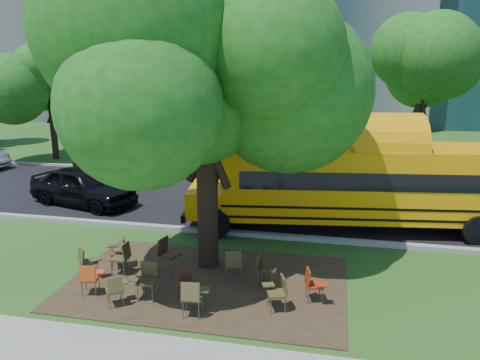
% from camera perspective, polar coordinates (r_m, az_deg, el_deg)
% --- Properties ---
extents(ground, '(160.00, 160.00, 0.00)m').
position_cam_1_polar(ground, '(12.99, -7.79, -10.97)').
color(ground, '#255019').
rests_on(ground, ground).
extents(dirt_patch, '(7.00, 4.50, 0.03)m').
position_cam_1_polar(dirt_patch, '(12.28, -4.09, -12.36)').
color(dirt_patch, '#382819').
rests_on(dirt_patch, ground).
extents(asphalt_road, '(80.00, 8.00, 0.04)m').
position_cam_1_polar(asphalt_road, '(19.29, -0.83, -2.31)').
color(asphalt_road, black).
rests_on(asphalt_road, ground).
extents(kerb_near, '(80.00, 0.25, 0.14)m').
position_cam_1_polar(kerb_near, '(15.60, -4.09, -6.21)').
color(kerb_near, gray).
rests_on(kerb_near, ground).
extents(kerb_far, '(80.00, 0.25, 0.14)m').
position_cam_1_polar(kerb_far, '(23.16, 1.42, 0.63)').
color(kerb_far, gray).
rests_on(kerb_far, ground).
extents(building_main, '(38.00, 16.00, 22.00)m').
position_cam_1_polar(building_main, '(48.88, -2.62, 20.63)').
color(building_main, slate).
rests_on(building_main, ground).
extents(bg_tree_0, '(5.20, 5.20, 7.18)m').
position_cam_1_polar(bg_tree_0, '(28.95, -22.30, 11.32)').
color(bg_tree_0, black).
rests_on(bg_tree_0, ground).
extents(bg_tree_2, '(4.80, 4.80, 6.62)m').
position_cam_1_polar(bg_tree_2, '(28.56, -6.78, 11.51)').
color(bg_tree_2, black).
rests_on(bg_tree_2, ground).
extents(bg_tree_3, '(5.60, 5.60, 7.84)m').
position_cam_1_polar(bg_tree_3, '(25.34, 21.30, 12.19)').
color(bg_tree_3, black).
rests_on(bg_tree_3, ground).
extents(main_tree, '(7.11, 7.11, 8.93)m').
position_cam_1_polar(main_tree, '(12.04, -4.29, 13.51)').
color(main_tree, black).
rests_on(main_tree, ground).
extents(school_bus, '(11.79, 4.02, 2.83)m').
position_cam_1_polar(school_bus, '(16.07, 16.48, -0.30)').
color(school_bus, orange).
rests_on(school_bus, ground).
extents(chair_0, '(0.56, 0.58, 0.82)m').
position_cam_1_polar(chair_0, '(12.00, -17.79, -11.10)').
color(chair_0, '#CA4715').
rests_on(chair_0, ground).
extents(chair_1, '(0.73, 0.58, 0.85)m').
position_cam_1_polar(chair_1, '(12.91, -18.21, -9.21)').
color(chair_1, '#453E1E').
rests_on(chair_1, ground).
extents(chair_2, '(0.52, 0.65, 0.77)m').
position_cam_1_polar(chair_2, '(11.35, -14.91, -12.57)').
color(chair_2, brown).
rests_on(chair_2, ground).
extents(chair_3, '(0.59, 0.56, 0.91)m').
position_cam_1_polar(chair_3, '(11.50, -11.31, -11.51)').
color(chair_3, '#42391C').
rests_on(chair_3, ground).
extents(chair_4, '(0.59, 0.58, 0.90)m').
position_cam_1_polar(chair_4, '(10.58, -5.77, -13.74)').
color(chair_4, brown).
rests_on(chair_4, ground).
extents(chair_5, '(0.53, 0.66, 0.78)m').
position_cam_1_polar(chair_5, '(11.37, -6.64, -12.06)').
color(chair_5, '#3E2316').
rests_on(chair_5, ground).
extents(chair_6, '(0.65, 0.57, 0.84)m').
position_cam_1_polar(chair_6, '(10.85, 4.70, -13.16)').
color(chair_6, '#4B4520').
rests_on(chair_6, ground).
extents(chair_7, '(0.59, 0.56, 0.82)m').
position_cam_1_polar(chair_7, '(11.28, 8.85, -12.22)').
color(chair_7, '#A92D12').
rests_on(chair_7, ground).
extents(chair_8, '(0.52, 0.58, 0.89)m').
position_cam_1_polar(chair_8, '(12.88, -14.16, -8.83)').
color(chair_8, '#47401F').
rests_on(chair_8, ground).
extents(chair_9, '(0.70, 0.59, 0.87)m').
position_cam_1_polar(chair_9, '(13.31, -14.41, -8.15)').
color(chair_9, '#4D2E1B').
rests_on(chair_9, ground).
extents(chair_10, '(0.57, 0.73, 0.97)m').
position_cam_1_polar(chair_10, '(12.70, -8.93, -8.67)').
color(chair_10, '#3C2715').
rests_on(chair_10, ground).
extents(chair_11, '(0.61, 0.68, 0.89)m').
position_cam_1_polar(chair_11, '(12.09, -0.74, -9.94)').
color(chair_11, '#41371C').
rests_on(chair_11, ground).
extents(chair_12, '(0.55, 0.66, 0.93)m').
position_cam_1_polar(chair_12, '(11.81, 3.00, -10.46)').
color(chair_12, '#3C2915').
rests_on(chair_12, ground).
extents(black_car, '(4.82, 2.94, 1.53)m').
position_cam_1_polar(black_car, '(19.34, -18.58, -0.73)').
color(black_car, black).
rests_on(black_car, ground).
extents(bg_car_red, '(5.33, 2.77, 1.44)m').
position_cam_1_polar(bg_car_red, '(24.37, -13.70, 2.47)').
color(bg_car_red, maroon).
rests_on(bg_car_red, ground).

